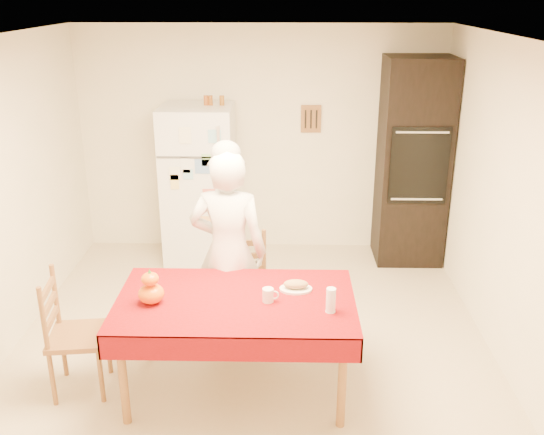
{
  "coord_description": "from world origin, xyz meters",
  "views": [
    {
      "loc": [
        0.27,
        -4.33,
        2.83
      ],
      "look_at": [
        0.17,
        0.2,
        1.11
      ],
      "focal_mm": 40.0,
      "sensor_mm": 36.0,
      "label": 1
    }
  ],
  "objects_px": {
    "wine_glass": "(331,300)",
    "pumpkin_lower": "(151,294)",
    "oven_cabinet": "(413,162)",
    "dining_table": "(236,308)",
    "refrigerator": "(200,185)",
    "chair_far": "(245,285)",
    "coffee_mug": "(268,295)",
    "seated_woman": "(229,252)",
    "bread_plate": "(296,289)",
    "chair_left": "(68,330)"
  },
  "relations": [
    {
      "from": "chair_far",
      "to": "bread_plate",
      "type": "distance_m",
      "value": 0.76
    },
    {
      "from": "coffee_mug",
      "to": "dining_table",
      "type": "bearing_deg",
      "value": 173.68
    },
    {
      "from": "refrigerator",
      "to": "chair_far",
      "type": "distance_m",
      "value": 1.81
    },
    {
      "from": "seated_woman",
      "to": "coffee_mug",
      "type": "bearing_deg",
      "value": 123.73
    },
    {
      "from": "wine_glass",
      "to": "pumpkin_lower",
      "type": "bearing_deg",
      "value": 175.36
    },
    {
      "from": "oven_cabinet",
      "to": "dining_table",
      "type": "relative_size",
      "value": 1.29
    },
    {
      "from": "dining_table",
      "to": "refrigerator",
      "type": "bearing_deg",
      "value": 103.5
    },
    {
      "from": "oven_cabinet",
      "to": "chair_far",
      "type": "relative_size",
      "value": 2.32
    },
    {
      "from": "refrigerator",
      "to": "wine_glass",
      "type": "distance_m",
      "value": 2.84
    },
    {
      "from": "refrigerator",
      "to": "seated_woman",
      "type": "height_order",
      "value": "seated_woman"
    },
    {
      "from": "chair_far",
      "to": "coffee_mug",
      "type": "xyz_separation_m",
      "value": [
        0.22,
        -0.75,
        0.3
      ]
    },
    {
      "from": "coffee_mug",
      "to": "bread_plate",
      "type": "bearing_deg",
      "value": 41.42
    },
    {
      "from": "dining_table",
      "to": "chair_left",
      "type": "height_order",
      "value": "chair_left"
    },
    {
      "from": "dining_table",
      "to": "coffee_mug",
      "type": "xyz_separation_m",
      "value": [
        0.23,
        -0.03,
        0.12
      ]
    },
    {
      "from": "pumpkin_lower",
      "to": "chair_far",
      "type": "bearing_deg",
      "value": 52.54
    },
    {
      "from": "chair_left",
      "to": "refrigerator",
      "type": "bearing_deg",
      "value": -22.18
    },
    {
      "from": "refrigerator",
      "to": "bread_plate",
      "type": "distance_m",
      "value": 2.47
    },
    {
      "from": "seated_woman",
      "to": "refrigerator",
      "type": "bearing_deg",
      "value": -69.1
    },
    {
      "from": "oven_cabinet",
      "to": "pumpkin_lower",
      "type": "distance_m",
      "value": 3.4
    },
    {
      "from": "coffee_mug",
      "to": "pumpkin_lower",
      "type": "bearing_deg",
      "value": -177.7
    },
    {
      "from": "oven_cabinet",
      "to": "dining_table",
      "type": "height_order",
      "value": "oven_cabinet"
    },
    {
      "from": "pumpkin_lower",
      "to": "wine_glass",
      "type": "xyz_separation_m",
      "value": [
        1.25,
        -0.1,
        0.02
      ]
    },
    {
      "from": "seated_woman",
      "to": "bread_plate",
      "type": "bearing_deg",
      "value": 145.15
    },
    {
      "from": "dining_table",
      "to": "seated_woman",
      "type": "relative_size",
      "value": 0.99
    },
    {
      "from": "coffee_mug",
      "to": "bread_plate",
      "type": "relative_size",
      "value": 0.42
    },
    {
      "from": "wine_glass",
      "to": "refrigerator",
      "type": "bearing_deg",
      "value": 115.85
    },
    {
      "from": "refrigerator",
      "to": "dining_table",
      "type": "relative_size",
      "value": 1.0
    },
    {
      "from": "pumpkin_lower",
      "to": "chair_left",
      "type": "bearing_deg",
      "value": 176.29
    },
    {
      "from": "coffee_mug",
      "to": "pumpkin_lower",
      "type": "xyz_separation_m",
      "value": [
        -0.82,
        -0.03,
        0.02
      ]
    },
    {
      "from": "refrigerator",
      "to": "oven_cabinet",
      "type": "distance_m",
      "value": 2.29
    },
    {
      "from": "dining_table",
      "to": "chair_left",
      "type": "xyz_separation_m",
      "value": [
        -1.22,
        -0.02,
        -0.18
      ]
    },
    {
      "from": "refrigerator",
      "to": "wine_glass",
      "type": "relative_size",
      "value": 9.66
    },
    {
      "from": "seated_woman",
      "to": "pumpkin_lower",
      "type": "bearing_deg",
      "value": 60.19
    },
    {
      "from": "chair_left",
      "to": "dining_table",
      "type": "bearing_deg",
      "value": -96.36
    },
    {
      "from": "coffee_mug",
      "to": "bread_plate",
      "type": "distance_m",
      "value": 0.27
    },
    {
      "from": "refrigerator",
      "to": "bread_plate",
      "type": "xyz_separation_m",
      "value": [
        1.01,
        -2.25,
        -0.08
      ]
    },
    {
      "from": "refrigerator",
      "to": "oven_cabinet",
      "type": "relative_size",
      "value": 0.77
    },
    {
      "from": "refrigerator",
      "to": "chair_far",
      "type": "relative_size",
      "value": 1.79
    },
    {
      "from": "chair_far",
      "to": "wine_glass",
      "type": "relative_size",
      "value": 5.4
    },
    {
      "from": "chair_left",
      "to": "seated_woman",
      "type": "height_order",
      "value": "seated_woman"
    },
    {
      "from": "oven_cabinet",
      "to": "chair_left",
      "type": "height_order",
      "value": "oven_cabinet"
    },
    {
      "from": "oven_cabinet",
      "to": "bread_plate",
      "type": "xyz_separation_m",
      "value": [
        -1.27,
        -2.3,
        -0.33
      ]
    },
    {
      "from": "refrigerator",
      "to": "seated_woman",
      "type": "xyz_separation_m",
      "value": [
        0.47,
        -1.79,
        0.0
      ]
    },
    {
      "from": "chair_far",
      "to": "wine_glass",
      "type": "bearing_deg",
      "value": -64.68
    },
    {
      "from": "dining_table",
      "to": "pumpkin_lower",
      "type": "distance_m",
      "value": 0.6
    },
    {
      "from": "seated_woman",
      "to": "wine_glass",
      "type": "distance_m",
      "value": 1.09
    },
    {
      "from": "oven_cabinet",
      "to": "wine_glass",
      "type": "relative_size",
      "value": 12.5
    },
    {
      "from": "chair_left",
      "to": "wine_glass",
      "type": "xyz_separation_m",
      "value": [
        1.89,
        -0.14,
        0.34
      ]
    },
    {
      "from": "seated_woman",
      "to": "pumpkin_lower",
      "type": "xyz_separation_m",
      "value": [
        -0.48,
        -0.67,
        -0.02
      ]
    },
    {
      "from": "chair_far",
      "to": "chair_left",
      "type": "bearing_deg",
      "value": -159.96
    }
  ]
}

